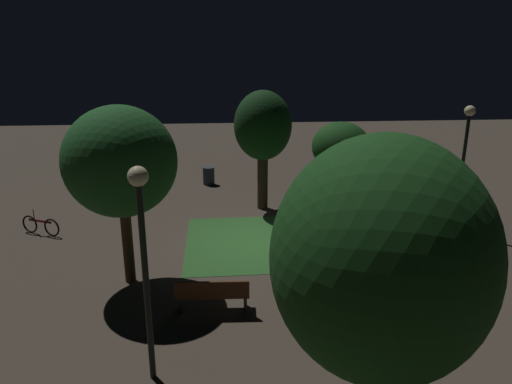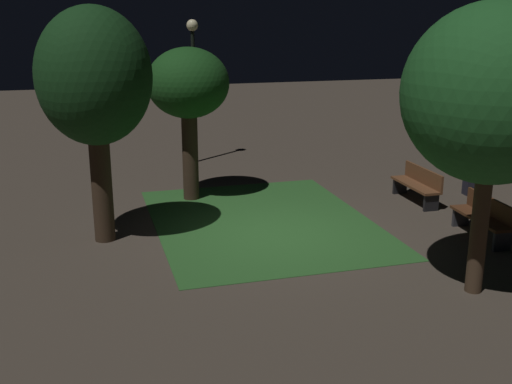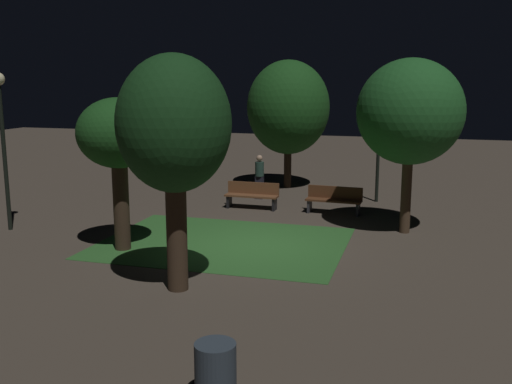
{
  "view_description": "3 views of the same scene",
  "coord_description": "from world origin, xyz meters",
  "views": [
    {
      "loc": [
        -1.25,
        -14.14,
        5.98
      ],
      "look_at": [
        0.17,
        0.9,
        1.51
      ],
      "focal_mm": 31.39,
      "sensor_mm": 36.0,
      "label": 1
    },
    {
      "loc": [
        -12.29,
        3.9,
        4.67
      ],
      "look_at": [
        -0.65,
        0.6,
        1.2
      ],
      "focal_mm": 43.74,
      "sensor_mm": 36.0,
      "label": 2
    },
    {
      "loc": [
        -4.14,
        14.49,
        4.39
      ],
      "look_at": [
        0.1,
        -0.28,
        1.39
      ],
      "focal_mm": 41.52,
      "sensor_mm": 36.0,
      "label": 3
    }
  ],
  "objects": [
    {
      "name": "tree_back_right",
      "position": [
        -3.7,
        -2.48,
        3.42
      ],
      "size": [
        2.95,
        2.95,
        4.91
      ],
      "color": "#423021",
      "rests_on": "ground"
    },
    {
      "name": "ground_plane",
      "position": [
        0.0,
        0.0,
        0.0
      ],
      "size": [
        60.0,
        60.0,
        0.0
      ],
      "primitive_type": "plane",
      "color": "#473D33"
    },
    {
      "name": "tree_tall_center",
      "position": [
        0.69,
        3.58,
        3.4
      ],
      "size": [
        2.32,
        2.32,
        4.86
      ],
      "color": "#38281C",
      "rests_on": "ground"
    },
    {
      "name": "tree_lawn_side",
      "position": [
        3.24,
        1.26,
        2.92
      ],
      "size": [
        2.06,
        2.06,
        3.89
      ],
      "color": "#38281C",
      "rests_on": "ground"
    },
    {
      "name": "grass_lawn",
      "position": [
        0.94,
        -0.0,
        0.01
      ],
      "size": [
        6.47,
        4.94,
        0.01
      ],
      "primitive_type": "cube",
      "color": "#2D6028",
      "rests_on": "ground"
    },
    {
      "name": "lamp_post_near_wall",
      "position": [
        7.39,
        0.37,
        3.07
      ],
      "size": [
        0.36,
        0.36,
        4.51
      ],
      "color": "black",
      "rests_on": "ground"
    },
    {
      "name": "bench_path_side",
      "position": [
        1.39,
        -4.3,
        0.48
      ],
      "size": [
        1.8,
        0.5,
        0.88
      ],
      "color": "brown",
      "rests_on": "ground"
    },
    {
      "name": "bench_corner",
      "position": [
        -1.39,
        -4.3,
        0.48
      ],
      "size": [
        1.82,
        0.58,
        0.88
      ],
      "color": "#512D19",
      "rests_on": "ground"
    },
    {
      "name": "pedestrian",
      "position": [
        1.59,
        -5.93,
        0.85
      ],
      "size": [
        0.32,
        0.32,
        1.61
      ],
      "color": "black",
      "rests_on": "ground"
    }
  ]
}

